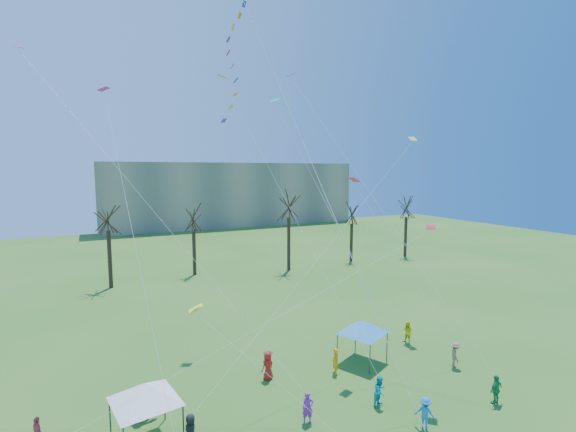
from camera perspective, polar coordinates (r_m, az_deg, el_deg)
name	(u,v)px	position (r m, az deg, el deg)	size (l,w,h in m)	color
distant_building	(231,194)	(99.56, -8.12, 3.13)	(60.00, 14.00, 15.00)	gray
bare_tree_row	(194,221)	(49.80, -13.16, -0.73)	(68.82, 8.95, 11.08)	black
big_box_kite	(240,52)	(20.46, -6.81, 22.19)	(3.49, 5.87, 23.56)	red
canopy_tent_white	(145,392)	(22.09, -19.68, -22.55)	(4.09, 4.09, 3.11)	#3F3F44
canopy_tent_blue	(363,327)	(29.21, 10.58, -15.27)	(3.51, 3.51, 2.89)	#3F3F44
festival_crowd	(291,404)	(23.58, 0.45, -25.14)	(26.28, 10.42, 1.85)	red
small_kites_aloft	(269,161)	(25.72, -2.71, 7.88)	(29.79, 18.23, 30.65)	orange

